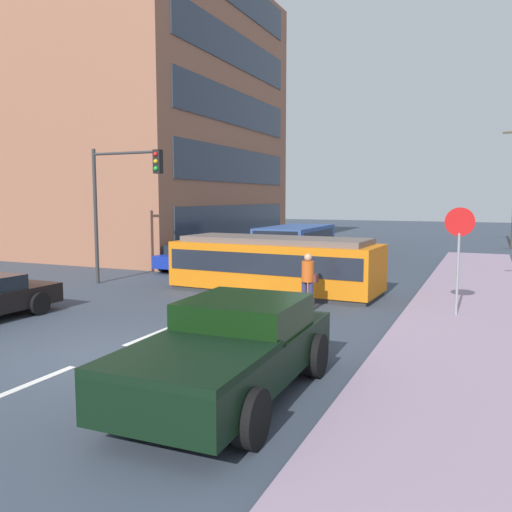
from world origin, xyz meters
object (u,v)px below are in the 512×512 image
city_bus (296,241)px  pickup_truck_parked (232,349)px  pedestrian_crossing (308,278)px  traffic_light_mast (120,189)px  parked_sedan_mid (194,256)px  streetcar_tram (275,264)px  stop_sign (459,239)px

city_bus → pickup_truck_parked: (5.26, -17.89, -0.26)m
pedestrian_crossing → traffic_light_mast: bearing=169.3°
pedestrian_crossing → parked_sedan_mid: pedestrian_crossing is taller
parked_sedan_mid → traffic_light_mast: traffic_light_mast is taller
streetcar_tram → pedestrian_crossing: streetcar_tram is taller
pickup_truck_parked → stop_sign: bearing=67.4°
city_bus → traffic_light_mast: traffic_light_mast is taller
streetcar_tram → pickup_truck_parked: streetcar_tram is taller
city_bus → pickup_truck_parked: city_bus is taller
streetcar_tram → parked_sedan_mid: size_ratio=1.70×
stop_sign → traffic_light_mast: size_ratio=0.56×
pedestrian_crossing → parked_sedan_mid: bearing=139.7°
streetcar_tram → city_bus: bearing=104.9°
pedestrian_crossing → stop_sign: (4.03, 0.46, 1.25)m
pedestrian_crossing → parked_sedan_mid: (-7.61, 6.46, -0.32)m
pickup_truck_parked → stop_sign: (3.06, 7.35, 1.40)m
city_bus → pickup_truck_parked: 18.65m
pedestrian_crossing → traffic_light_mast: (-7.78, 1.48, 2.65)m
pedestrian_crossing → stop_sign: 4.24m
pickup_truck_parked → traffic_light_mast: (-8.75, 8.37, 2.79)m
parked_sedan_mid → stop_sign: (11.64, -6.00, 1.57)m
parked_sedan_mid → stop_sign: stop_sign is taller
streetcar_tram → pedestrian_crossing: size_ratio=4.40×
stop_sign → traffic_light_mast: bearing=175.1°
city_bus → traffic_light_mast: (-3.49, -9.52, 2.54)m
pedestrian_crossing → streetcar_tram: bearing=129.1°
traffic_light_mast → parked_sedan_mid: bearing=88.0°
pickup_truck_parked → stop_sign: stop_sign is taller
streetcar_tram → city_bus: (-2.27, 8.50, 0.06)m
streetcar_tram → traffic_light_mast: bearing=-170.0°
city_bus → parked_sedan_mid: size_ratio=1.35×
streetcar_tram → city_bus: 8.80m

